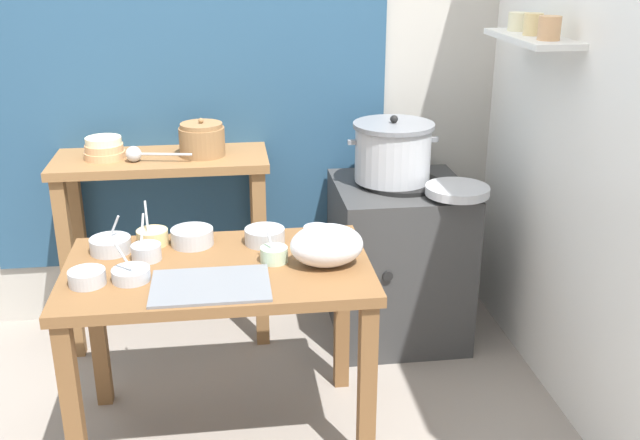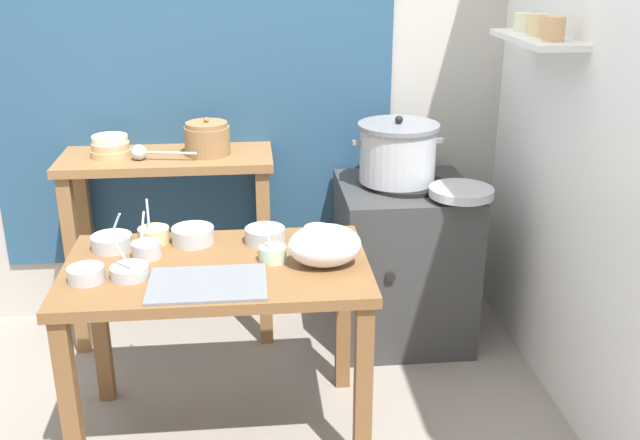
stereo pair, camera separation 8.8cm
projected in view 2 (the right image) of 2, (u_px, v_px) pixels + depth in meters
The scene contains 22 objects.
ground_plane at pixel (231, 429), 2.92m from camera, with size 9.00×9.00×0.00m, color gray.
wall_back at pixel (240, 56), 3.48m from camera, with size 4.40×0.12×2.60m.
wall_right at pixel (591, 86), 2.77m from camera, with size 0.30×3.20×2.60m.
prep_table at pixel (218, 292), 2.70m from camera, with size 1.10×0.66×0.72m.
back_shelf_table at pixel (170, 201), 3.42m from camera, with size 0.96×0.40×0.90m.
stove_block at pixel (403, 261), 3.51m from camera, with size 0.60×0.61×0.78m.
steamer_pot at pixel (398, 152), 3.33m from camera, with size 0.42×0.37×0.30m.
clay_pot at pixel (207, 139), 3.34m from camera, with size 0.21×0.21×0.17m.
bowl_stack_enamel at pixel (110, 147), 3.31m from camera, with size 0.18×0.18×0.10m.
ladle at pixel (142, 152), 3.26m from camera, with size 0.29×0.08×0.07m.
serving_tray at pixel (207, 284), 2.49m from camera, with size 0.40×0.28×0.01m, color slate.
plastic_bag at pixel (325, 245), 2.62m from camera, with size 0.26×0.18×0.16m, color white.
wide_pan at pixel (461, 192), 3.17m from camera, with size 0.28×0.28×0.04m, color #B7BABF.
prep_bowl_0 at pixel (193, 235), 2.83m from camera, with size 0.16×0.16×0.06m.
prep_bowl_1 at pixel (146, 249), 2.70m from camera, with size 0.11×0.11×0.17m.
prep_bowl_2 at pixel (112, 242), 2.78m from camera, with size 0.15×0.15×0.14m.
prep_bowl_3 at pixel (154, 234), 2.84m from camera, with size 0.12×0.12×0.17m.
prep_bowl_4 at pixel (129, 271), 2.54m from camera, with size 0.13×0.13×0.14m.
prep_bowl_5 at pixel (265, 235), 2.84m from camera, with size 0.15×0.15×0.06m.
prep_bowl_6 at pixel (86, 273), 2.52m from camera, with size 0.13×0.13×0.05m.
prep_bowl_7 at pixel (318, 231), 2.89m from camera, with size 0.11×0.11×0.04m.
prep_bowl_8 at pixel (273, 253), 2.67m from camera, with size 0.10×0.10×0.14m.
Camera 2 is at (0.11, -2.45, 1.81)m, focal length 41.36 mm.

